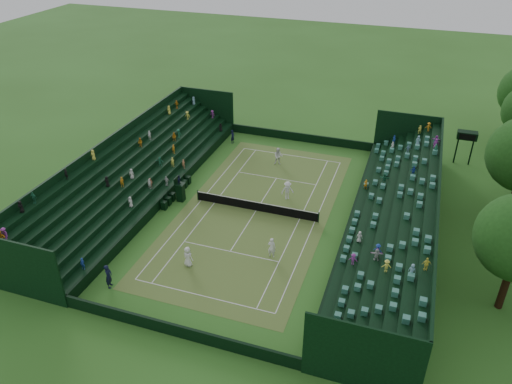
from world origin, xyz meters
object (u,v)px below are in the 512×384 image
(player_near_east, at_px, (272,247))
(player_far_east, at_px, (287,190))
(tennis_net, at_px, (256,206))
(umpire_chair, at_px, (180,190))
(player_near_west, at_px, (188,257))
(player_far_west, at_px, (278,156))

(player_near_east, bearing_deg, player_far_east, -80.61)
(tennis_net, bearing_deg, umpire_chair, -175.58)
(player_near_west, height_order, player_far_west, player_far_west)
(tennis_net, height_order, player_near_west, player_near_west)
(player_near_west, distance_m, player_far_west, 18.59)
(tennis_net, xyz_separation_m, player_near_west, (-2.43, -9.08, 0.33))
(player_far_east, bearing_deg, player_near_west, -140.91)
(tennis_net, bearing_deg, player_far_east, 54.56)
(umpire_chair, bearing_deg, player_near_east, -26.70)
(player_near_west, relative_size, player_far_east, 0.94)
(player_far_west, bearing_deg, player_far_east, -81.97)
(player_near_west, bearing_deg, tennis_net, -91.81)
(player_near_east, bearing_deg, tennis_net, -59.03)
(tennis_net, xyz_separation_m, umpire_chair, (-7.29, -0.56, 0.62))
(umpire_chair, height_order, player_near_east, umpire_chair)
(player_near_west, height_order, player_far_east, player_far_east)
(player_near_east, relative_size, player_far_west, 0.93)
(player_near_east, bearing_deg, player_near_west, 30.33)
(player_far_east, bearing_deg, umpire_chair, 170.29)
(player_near_west, bearing_deg, umpire_chair, -47.16)
(umpire_chair, xyz_separation_m, player_far_east, (9.39, 3.52, -0.23))
(player_near_west, distance_m, player_near_east, 6.58)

